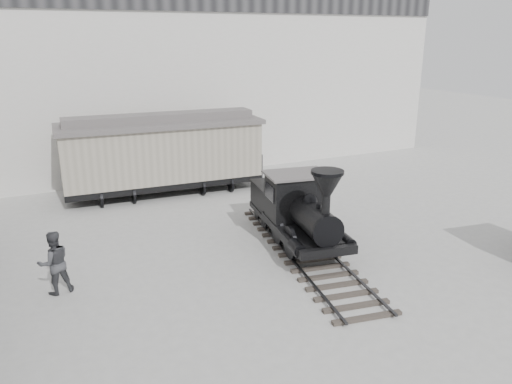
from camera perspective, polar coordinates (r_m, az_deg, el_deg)
ground at (r=13.62m, az=4.10°, el=-13.09°), size 90.00×90.00×0.00m
north_wall at (r=25.82m, az=-12.90°, el=14.03°), size 34.00×2.51×11.00m
locomotive at (r=16.91m, az=4.96°, el=-2.51°), size 3.37×9.06×3.13m
boxcar at (r=22.78m, az=-10.65°, el=4.49°), size 9.07×3.33×3.65m
visitor_b at (r=14.98m, az=-22.06°, el=-7.49°), size 1.00×0.84×1.84m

